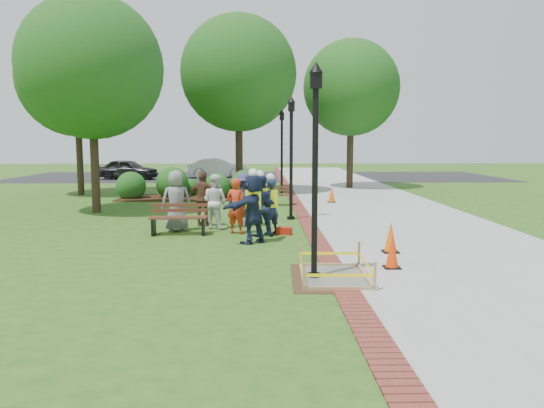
{
  "coord_description": "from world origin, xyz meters",
  "views": [
    {
      "loc": [
        0.17,
        -13.37,
        2.76
      ],
      "look_at": [
        0.5,
        1.2,
        1.0
      ],
      "focal_mm": 35.0,
      "sensor_mm": 36.0,
      "label": 1
    }
  ],
  "objects_px": {
    "wet_concrete_pad": "(334,267)",
    "bench_near": "(179,225)",
    "hivis_worker_a": "(253,207)",
    "cone_front": "(392,253)",
    "hivis_worker_b": "(270,204)",
    "lamp_near": "(315,154)",
    "hivis_worker_c": "(260,204)"
  },
  "relations": [
    {
      "from": "hivis_worker_b",
      "to": "hivis_worker_c",
      "type": "xyz_separation_m",
      "value": [
        -0.31,
        -0.3,
        0.05
      ]
    },
    {
      "from": "lamp_near",
      "to": "cone_front",
      "type": "bearing_deg",
      "value": 22.97
    },
    {
      "from": "bench_near",
      "to": "hivis_worker_a",
      "type": "relative_size",
      "value": 0.84
    },
    {
      "from": "cone_front",
      "to": "hivis_worker_b",
      "type": "distance_m",
      "value": 5.04
    },
    {
      "from": "hivis_worker_b",
      "to": "lamp_near",
      "type": "bearing_deg",
      "value": -81.25
    },
    {
      "from": "cone_front",
      "to": "hivis_worker_a",
      "type": "height_order",
      "value": "hivis_worker_a"
    },
    {
      "from": "wet_concrete_pad",
      "to": "hivis_worker_c",
      "type": "height_order",
      "value": "hivis_worker_c"
    },
    {
      "from": "wet_concrete_pad",
      "to": "hivis_worker_b",
      "type": "height_order",
      "value": "hivis_worker_b"
    },
    {
      "from": "bench_near",
      "to": "hivis_worker_c",
      "type": "relative_size",
      "value": 0.88
    },
    {
      "from": "wet_concrete_pad",
      "to": "cone_front",
      "type": "distance_m",
      "value": 1.55
    },
    {
      "from": "hivis_worker_c",
      "to": "bench_near",
      "type": "bearing_deg",
      "value": 173.85
    },
    {
      "from": "hivis_worker_b",
      "to": "hivis_worker_a",
      "type": "bearing_deg",
      "value": -109.58
    },
    {
      "from": "hivis_worker_a",
      "to": "hivis_worker_b",
      "type": "distance_m",
      "value": 1.45
    },
    {
      "from": "lamp_near",
      "to": "hivis_worker_b",
      "type": "relative_size",
      "value": 2.37
    },
    {
      "from": "cone_front",
      "to": "lamp_near",
      "type": "relative_size",
      "value": 0.16
    },
    {
      "from": "cone_front",
      "to": "hivis_worker_c",
      "type": "xyz_separation_m",
      "value": [
        -2.85,
        4.02,
        0.61
      ]
    },
    {
      "from": "cone_front",
      "to": "hivis_worker_c",
      "type": "relative_size",
      "value": 0.37
    },
    {
      "from": "lamp_near",
      "to": "bench_near",
      "type": "bearing_deg",
      "value": 124.68
    },
    {
      "from": "bench_near",
      "to": "lamp_near",
      "type": "distance_m",
      "value": 6.49
    },
    {
      "from": "hivis_worker_a",
      "to": "hivis_worker_b",
      "type": "relative_size",
      "value": 1.12
    },
    {
      "from": "bench_near",
      "to": "lamp_near",
      "type": "relative_size",
      "value": 0.4
    },
    {
      "from": "bench_near",
      "to": "lamp_near",
      "type": "height_order",
      "value": "lamp_near"
    },
    {
      "from": "hivis_worker_b",
      "to": "bench_near",
      "type": "bearing_deg",
      "value": -178.99
    },
    {
      "from": "wet_concrete_pad",
      "to": "bench_near",
      "type": "bearing_deg",
      "value": 127.72
    },
    {
      "from": "lamp_near",
      "to": "hivis_worker_a",
      "type": "bearing_deg",
      "value": 108.82
    },
    {
      "from": "cone_front",
      "to": "hivis_worker_a",
      "type": "xyz_separation_m",
      "value": [
        -3.02,
        2.96,
        0.65
      ]
    },
    {
      "from": "hivis_worker_a",
      "to": "bench_near",
      "type": "bearing_deg",
      "value": 149.29
    },
    {
      "from": "hivis_worker_b",
      "to": "hivis_worker_c",
      "type": "bearing_deg",
      "value": -135.66
    },
    {
      "from": "hivis_worker_a",
      "to": "wet_concrete_pad",
      "type": "bearing_deg",
      "value": -65.76
    },
    {
      "from": "hivis_worker_b",
      "to": "hivis_worker_c",
      "type": "height_order",
      "value": "hivis_worker_c"
    },
    {
      "from": "cone_front",
      "to": "hivis_worker_b",
      "type": "height_order",
      "value": "hivis_worker_b"
    },
    {
      "from": "lamp_near",
      "to": "hivis_worker_b",
      "type": "bearing_deg",
      "value": 98.75
    }
  ]
}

